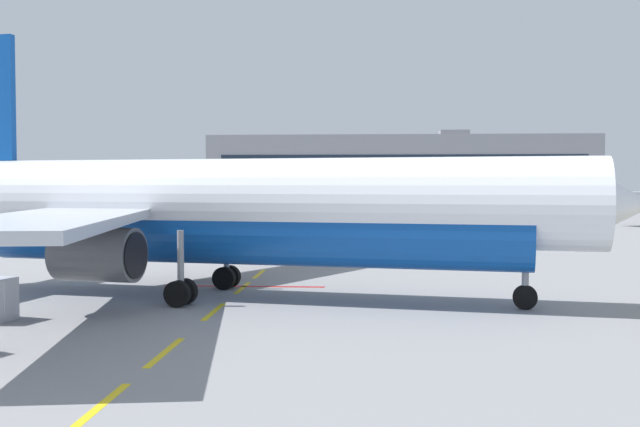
% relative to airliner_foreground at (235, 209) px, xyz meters
% --- Properties ---
extents(ground, '(400.00, 400.00, 0.00)m').
position_rel_airliner_foreground_xyz_m(ground, '(21.80, 21.66, -3.95)').
color(ground, gray).
extents(apron_paint_markings, '(8.00, 95.76, 0.01)m').
position_rel_airliner_foreground_xyz_m(apron_paint_markings, '(-0.20, 18.90, -3.95)').
color(apron_paint_markings, yellow).
rests_on(apron_paint_markings, ground).
extents(airliner_foreground, '(34.71, 34.06, 12.20)m').
position_rel_airliner_foreground_xyz_m(airliner_foreground, '(0.00, 0.00, 0.00)').
color(airliner_foreground, white).
rests_on(airliner_foreground, ground).
extents(terminal_satellite, '(75.95, 27.76, 16.04)m').
position_rel_airliner_foreground_xyz_m(terminal_satellite, '(12.24, 124.71, 3.28)').
color(terminal_satellite, gray).
rests_on(terminal_satellite, ground).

